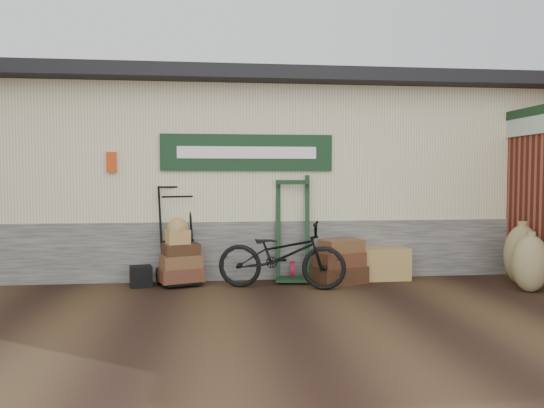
{
  "coord_description": "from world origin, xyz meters",
  "views": [
    {
      "loc": [
        -0.85,
        -7.06,
        1.59
      ],
      "look_at": [
        0.07,
        0.9,
        1.17
      ],
      "focal_mm": 35.0,
      "sensor_mm": 36.0,
      "label": 1
    }
  ],
  "objects_px": {
    "porter_trolley": "(178,234)",
    "suitcase_stack": "(339,261)",
    "green_barrow": "(293,228)",
    "bicycle": "(281,251)",
    "black_trunk": "(141,276)",
    "wicker_hamper": "(383,263)"
  },
  "relations": [
    {
      "from": "porter_trolley",
      "to": "suitcase_stack",
      "type": "distance_m",
      "value": 2.43
    },
    {
      "from": "wicker_hamper",
      "to": "black_trunk",
      "type": "relative_size",
      "value": 2.5
    },
    {
      "from": "porter_trolley",
      "to": "bicycle",
      "type": "xyz_separation_m",
      "value": [
        1.48,
        -0.49,
        -0.21
      ]
    },
    {
      "from": "black_trunk",
      "to": "bicycle",
      "type": "relative_size",
      "value": 0.17
    },
    {
      "from": "suitcase_stack",
      "to": "green_barrow",
      "type": "bearing_deg",
      "value": 158.4
    },
    {
      "from": "suitcase_stack",
      "to": "bicycle",
      "type": "bearing_deg",
      "value": -163.77
    },
    {
      "from": "black_trunk",
      "to": "bicycle",
      "type": "height_order",
      "value": "bicycle"
    },
    {
      "from": "suitcase_stack",
      "to": "wicker_hamper",
      "type": "height_order",
      "value": "suitcase_stack"
    },
    {
      "from": "suitcase_stack",
      "to": "bicycle",
      "type": "distance_m",
      "value": 0.96
    },
    {
      "from": "porter_trolley",
      "to": "green_barrow",
      "type": "xyz_separation_m",
      "value": [
        1.72,
        0.03,
        0.06
      ]
    },
    {
      "from": "suitcase_stack",
      "to": "black_trunk",
      "type": "bearing_deg",
      "value": 178.38
    },
    {
      "from": "porter_trolley",
      "to": "black_trunk",
      "type": "relative_size",
      "value": 4.91
    },
    {
      "from": "wicker_hamper",
      "to": "suitcase_stack",
      "type": "bearing_deg",
      "value": -160.71
    },
    {
      "from": "porter_trolley",
      "to": "green_barrow",
      "type": "bearing_deg",
      "value": -17.84
    },
    {
      "from": "porter_trolley",
      "to": "suitcase_stack",
      "type": "height_order",
      "value": "porter_trolley"
    },
    {
      "from": "porter_trolley",
      "to": "bicycle",
      "type": "distance_m",
      "value": 1.57
    },
    {
      "from": "suitcase_stack",
      "to": "bicycle",
      "type": "xyz_separation_m",
      "value": [
        -0.9,
        -0.26,
        0.2
      ]
    },
    {
      "from": "suitcase_stack",
      "to": "black_trunk",
      "type": "xyz_separation_m",
      "value": [
        -2.9,
        0.08,
        -0.18
      ]
    },
    {
      "from": "green_barrow",
      "to": "porter_trolley",
      "type": "bearing_deg",
      "value": -169.89
    },
    {
      "from": "green_barrow",
      "to": "black_trunk",
      "type": "distance_m",
      "value": 2.34
    },
    {
      "from": "green_barrow",
      "to": "bicycle",
      "type": "distance_m",
      "value": 0.64
    },
    {
      "from": "green_barrow",
      "to": "black_trunk",
      "type": "xyz_separation_m",
      "value": [
        -2.24,
        -0.18,
        -0.65
      ]
    }
  ]
}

